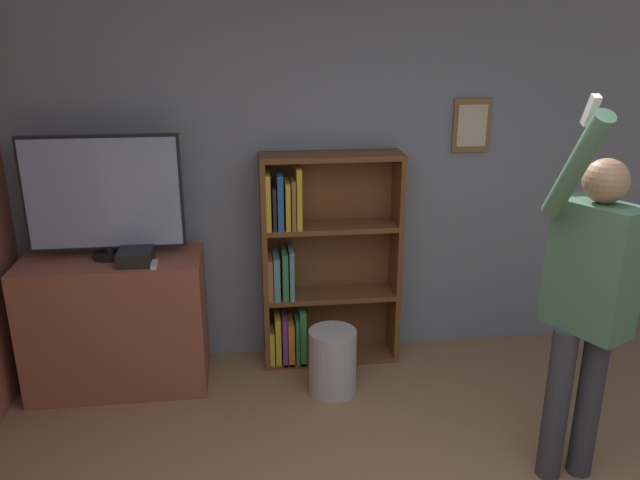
# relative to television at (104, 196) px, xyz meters

# --- Properties ---
(wall_back) EXTENTS (6.57, 0.09, 2.70)m
(wall_back) POSITION_rel_television_xyz_m (1.61, 0.34, 0.02)
(wall_back) COLOR gray
(wall_back) RESTS_ON ground_plane
(tv_ledge) EXTENTS (1.16, 0.52, 0.92)m
(tv_ledge) POSITION_rel_television_xyz_m (0.00, -0.03, -0.87)
(tv_ledge) COLOR #93513D
(tv_ledge) RESTS_ON ground_plane
(television) EXTENTS (0.98, 0.22, 0.80)m
(television) POSITION_rel_television_xyz_m (0.00, 0.00, 0.00)
(television) COLOR black
(television) RESTS_ON tv_ledge
(game_console) EXTENTS (0.21, 0.22, 0.09)m
(game_console) POSITION_rel_television_xyz_m (0.18, -0.13, -0.37)
(game_console) COLOR black
(game_console) RESTS_ON tv_ledge
(remote_loose) EXTENTS (0.04, 0.14, 0.02)m
(remote_loose) POSITION_rel_television_xyz_m (0.30, -0.20, -0.40)
(remote_loose) COLOR white
(remote_loose) RESTS_ON tv_ledge
(bookshelf) EXTENTS (0.97, 0.28, 1.54)m
(bookshelf) POSITION_rel_television_xyz_m (1.35, 0.16, -0.59)
(bookshelf) COLOR brown
(bookshelf) RESTS_ON ground_plane
(person) EXTENTS (0.55, 0.56, 2.07)m
(person) POSITION_rel_television_xyz_m (2.57, -1.28, -0.27)
(person) COLOR #383842
(person) RESTS_ON ground_plane
(waste_bin) EXTENTS (0.32, 0.32, 0.45)m
(waste_bin) POSITION_rel_television_xyz_m (1.42, -0.30, -1.11)
(waste_bin) COLOR #B7B7BC
(waste_bin) RESTS_ON ground_plane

